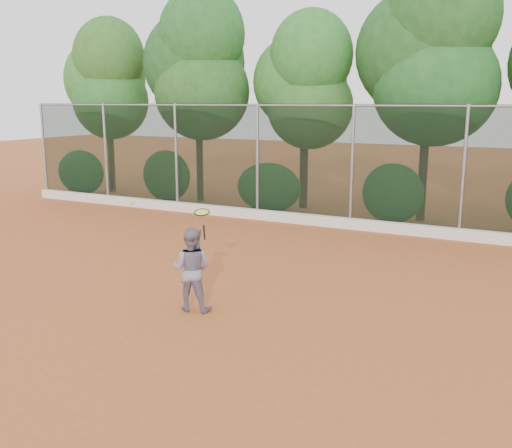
% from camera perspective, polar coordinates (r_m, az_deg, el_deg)
% --- Properties ---
extents(ground, '(80.00, 80.00, 0.00)m').
position_cam_1_polar(ground, '(10.49, -2.50, -7.72)').
color(ground, '#AC5528').
rests_on(ground, ground).
extents(concrete_curb, '(24.00, 0.20, 0.30)m').
position_cam_1_polar(concrete_curb, '(16.51, 9.19, 0.07)').
color(concrete_curb, silver).
rests_on(concrete_curb, ground).
extents(tennis_player, '(0.82, 0.70, 1.47)m').
position_cam_1_polar(tennis_player, '(9.92, -6.45, -4.51)').
color(tennis_player, slate).
rests_on(tennis_player, ground).
extents(chainlink_fence, '(24.09, 0.09, 3.50)m').
position_cam_1_polar(chainlink_fence, '(16.41, 9.58, 6.03)').
color(chainlink_fence, black).
rests_on(chainlink_fence, ground).
extents(foliage_backdrop, '(23.70, 3.63, 7.55)m').
position_cam_1_polar(foliage_backdrop, '(18.39, 10.12, 14.59)').
color(foliage_backdrop, '#49321C').
rests_on(foliage_backdrop, ground).
extents(tennis_racket, '(0.34, 0.34, 0.53)m').
position_cam_1_polar(tennis_racket, '(9.39, -5.41, 0.94)').
color(tennis_racket, black).
rests_on(tennis_racket, ground).
extents(tennis_ball_in_flight, '(0.07, 0.07, 0.07)m').
position_cam_1_polar(tennis_ball_in_flight, '(10.06, -12.32, 2.15)').
color(tennis_ball_in_flight, yellow).
rests_on(tennis_ball_in_flight, ground).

